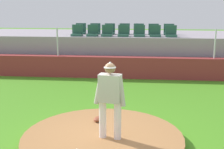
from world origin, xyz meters
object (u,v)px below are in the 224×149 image
at_px(fielding_glove, 98,119).
at_px(stadium_chair_7, 81,31).
at_px(stadium_chair_5, 155,33).
at_px(stadium_chair_6, 171,33).
at_px(stadium_chair_4, 139,33).
at_px(stadium_chair_11, 139,31).
at_px(pitcher, 110,95).
at_px(stadium_chair_9, 110,31).
at_px(stadium_chair_3, 123,33).
at_px(stadium_chair_8, 95,31).
at_px(stadium_chair_2, 107,33).
at_px(stadium_chair_13, 169,31).
at_px(stadium_chair_12, 154,31).
at_px(stadium_chair_0, 77,32).
at_px(stadium_chair_10, 125,31).
at_px(stadium_chair_1, 93,33).

distance_m(fielding_glove, stadium_chair_7, 7.88).
relative_size(stadium_chair_5, stadium_chair_6, 1.00).
xyz_separation_m(stadium_chair_4, stadium_chair_5, (0.69, 0.00, 0.00)).
xyz_separation_m(stadium_chair_7, stadium_chair_11, (2.78, 0.01, 0.00)).
relative_size(pitcher, stadium_chair_9, 3.47).
xyz_separation_m(stadium_chair_3, stadium_chair_4, (0.72, 0.04, 0.00)).
xyz_separation_m(stadium_chair_5, stadium_chair_8, (-2.82, 0.86, 0.00)).
bearing_deg(stadium_chair_5, pitcher, 80.74).
xyz_separation_m(stadium_chair_4, stadium_chair_8, (-2.12, 0.86, 0.00)).
bearing_deg(stadium_chair_2, stadium_chair_13, -161.93).
distance_m(stadium_chair_5, stadium_chair_12, 0.85).
relative_size(stadium_chair_4, stadium_chair_9, 1.00).
bearing_deg(stadium_chair_2, pitcher, 96.84).
bearing_deg(stadium_chair_7, stadium_chair_6, 168.24).
bearing_deg(stadium_chair_13, stadium_chair_4, 32.98).
bearing_deg(stadium_chair_6, stadium_chair_0, 0.51).
height_order(stadium_chair_4, stadium_chair_9, same).
xyz_separation_m(fielding_glove, stadium_chair_13, (2.32, 7.51, 1.52)).
distance_m(stadium_chair_4, stadium_chair_10, 1.15).
relative_size(stadium_chair_3, stadium_chair_13, 1.00).
relative_size(pitcher, stadium_chair_4, 3.47).
relative_size(stadium_chair_0, stadium_chair_8, 1.00).
distance_m(stadium_chair_1, stadium_chair_12, 2.89).
bearing_deg(stadium_chair_0, stadium_chair_10, -155.76).
bearing_deg(stadium_chair_10, stadium_chair_12, 177.85).
distance_m(fielding_glove, stadium_chair_8, 7.73).
distance_m(pitcher, fielding_glove, 1.41).
height_order(stadium_chair_3, stadium_chair_7, same).
bearing_deg(stadium_chair_3, stadium_chair_8, -32.60).
bearing_deg(stadium_chair_11, stadium_chair_12, 177.23).
bearing_deg(stadium_chair_7, stadium_chair_0, 90.86).
distance_m(stadium_chair_1, stadium_chair_7, 1.17).
distance_m(stadium_chair_5, stadium_chair_9, 2.28).
height_order(pitcher, stadium_chair_3, stadium_chair_3).
relative_size(stadium_chair_8, stadium_chair_13, 1.00).
bearing_deg(stadium_chair_8, stadium_chair_10, -178.34).
bearing_deg(stadium_chair_9, stadium_chair_12, -180.00).
distance_m(stadium_chair_6, stadium_chair_12, 1.13).
distance_m(stadium_chair_9, stadium_chair_12, 2.07).
height_order(stadium_chair_3, stadium_chair_10, same).
xyz_separation_m(stadium_chair_1, stadium_chair_2, (0.65, 0.01, 0.00)).
height_order(stadium_chair_8, stadium_chair_10, same).
bearing_deg(stadium_chair_1, stadium_chair_10, -145.79).
bearing_deg(pitcher, stadium_chair_7, 114.95).
distance_m(fielding_glove, stadium_chair_0, 7.01).
height_order(stadium_chair_2, stadium_chair_6, same).
bearing_deg(stadium_chair_6, stadium_chair_8, -13.83).
bearing_deg(pitcher, stadium_chair_10, 101.02).
xyz_separation_m(stadium_chair_1, stadium_chair_12, (2.75, 0.89, 0.00)).
relative_size(stadium_chair_0, stadium_chair_12, 1.00).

